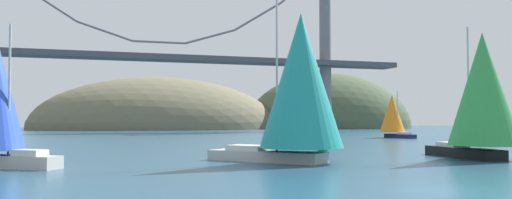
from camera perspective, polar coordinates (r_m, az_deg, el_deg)
The scene contains 9 objects.
ground_plane at distance 22.61m, azimuth 20.95°, elevation -9.45°, with size 360.00×360.00×0.00m, color navy.
headland_right at distance 169.54m, azimuth 8.09°, elevation -3.15°, with size 55.28×44.00×35.62m, color #425138.
headland_center at distance 153.72m, azimuth -10.72°, elevation -3.23°, with size 72.97×44.00×30.31m, color #6B664C.
suspension_bridge at distance 114.41m, azimuth -10.67°, elevation 5.56°, with size 115.46×6.00×41.18m.
sailboat_orange_sail at distance 83.56m, azimuth 14.93°, elevation -1.66°, with size 4.26×6.83×7.29m.
sailboat_green_sail at distance 40.54m, azimuth 23.75°, elevation 0.75°, with size 5.32×8.89×9.88m.
sailboat_yellow_sail at distance 77.93m, azimuth 24.29°, elevation -1.00°, with size 6.98×7.29×8.51m.
sailboat_teal_sail at distance 34.37m, azimuth 4.80°, elevation 1.73°, with size 9.31×9.81×11.38m.
channel_buoy at distance 47.28m, azimuth 7.41°, elevation -5.25°, with size 1.10×1.10×2.64m.
Camera 1 is at (-14.00, -17.51, 2.91)m, focal length 36.07 mm.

